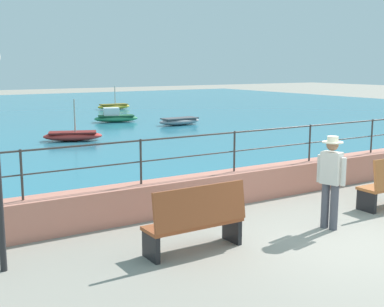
{
  "coord_description": "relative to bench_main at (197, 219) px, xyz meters",
  "views": [
    {
      "loc": [
        -6.71,
        -5.67,
        3.03
      ],
      "look_at": [
        -0.79,
        3.7,
        1.1
      ],
      "focal_mm": 47.67,
      "sensor_mm": 36.0,
      "label": 1
    }
  ],
  "objects": [
    {
      "name": "ground_plane",
      "position": [
        2.39,
        -1.02,
        -0.56
      ],
      "size": [
        120.0,
        120.0,
        0.0
      ],
      "primitive_type": "plane",
      "color": "gray"
    },
    {
      "name": "promenade_wall",
      "position": [
        2.39,
        2.18,
        -0.21
      ],
      "size": [
        20.0,
        0.56,
        0.7
      ],
      "primitive_type": "cube",
      "color": "tan",
      "rests_on": "ground"
    },
    {
      "name": "railing",
      "position": [
        2.39,
        2.18,
        0.78
      ],
      "size": [
        18.44,
        0.04,
        0.9
      ],
      "color": "#383330",
      "rests_on": "promenade_wall"
    },
    {
      "name": "lake_water",
      "position": [
        2.39,
        24.82,
        -0.53
      ],
      "size": [
        64.0,
        44.32,
        0.06
      ],
      "primitive_type": "cube",
      "color": "teal",
      "rests_on": "ground"
    },
    {
      "name": "bench_main",
      "position": [
        0.0,
        0.0,
        0.0
      ],
      "size": [
        1.7,
        0.56,
        1.13
      ],
      "color": "#9E4C28",
      "rests_on": "ground"
    },
    {
      "name": "person_walking",
      "position": [
        2.76,
        -0.3,
        0.42
      ],
      "size": [
        0.38,
        0.55,
        1.75
      ],
      "color": "#4C4C56",
      "rests_on": "ground"
    },
    {
      "name": "boat_1",
      "position": [
        9.7,
        25.48,
        -0.3
      ],
      "size": [
        2.3,
        0.91,
        1.58
      ],
      "color": "gold",
      "rests_on": "lake_water"
    },
    {
      "name": "boat_2",
      "position": [
        6.57,
        18.16,
        -0.23
      ],
      "size": [
        2.46,
        1.53,
        0.76
      ],
      "color": "#338C59",
      "rests_on": "lake_water"
    },
    {
      "name": "boat_3",
      "position": [
        2.39,
        12.8,
        -0.3
      ],
      "size": [
        2.47,
        1.68,
        1.65
      ],
      "color": "red",
      "rests_on": "lake_water"
    },
    {
      "name": "boat_4",
      "position": [
        8.76,
        15.19,
        -0.3
      ],
      "size": [
        2.33,
        0.98,
        0.36
      ],
      "color": "gray",
      "rests_on": "lake_water"
    }
  ]
}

